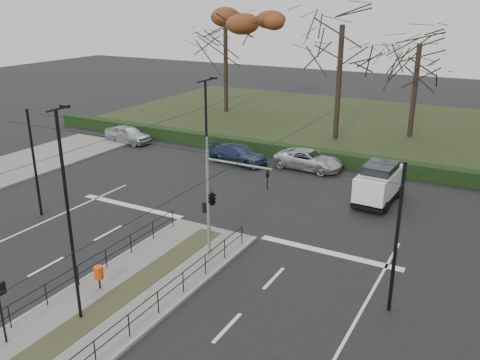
% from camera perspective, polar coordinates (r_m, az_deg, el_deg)
% --- Properties ---
extents(ground, '(140.00, 140.00, 0.00)m').
position_cam_1_polar(ground, '(22.97, -9.24, -10.20)').
color(ground, black).
rests_on(ground, ground).
extents(median_island, '(4.40, 15.00, 0.14)m').
position_cam_1_polar(median_island, '(21.32, -13.43, -12.82)').
color(median_island, slate).
rests_on(median_island, ground).
extents(park, '(38.00, 26.00, 0.10)m').
position_cam_1_polar(park, '(52.26, 7.19, 6.92)').
color(park, '#212E17').
rests_on(park, ground).
extents(hedge, '(38.00, 1.00, 1.00)m').
position_cam_1_polar(hedge, '(40.34, 0.07, 3.99)').
color(hedge, black).
rests_on(hedge, ground).
extents(median_railing, '(4.14, 13.24, 0.92)m').
position_cam_1_polar(median_railing, '(20.80, -13.81, -10.83)').
color(median_railing, black).
rests_on(median_railing, median_island).
extents(catenary, '(20.00, 34.00, 6.00)m').
position_cam_1_polar(catenary, '(22.69, -7.22, -0.93)').
color(catenary, black).
rests_on(catenary, ground).
extents(traffic_light, '(3.48, 1.92, 5.04)m').
position_cam_1_polar(traffic_light, '(22.52, -2.97, -1.90)').
color(traffic_light, slate).
rests_on(traffic_light, median_island).
extents(litter_bin, '(0.38, 0.38, 0.98)m').
position_cam_1_polar(litter_bin, '(21.72, -15.59, -10.02)').
color(litter_bin, black).
rests_on(litter_bin, median_island).
extents(streetlamp_median_near, '(0.67, 0.14, 8.03)m').
position_cam_1_polar(streetlamp_median_near, '(18.56, -18.65, -3.92)').
color(streetlamp_median_near, black).
rests_on(streetlamp_median_near, median_island).
extents(streetlamp_median_far, '(0.66, 0.14, 7.94)m').
position_cam_1_polar(streetlamp_median_far, '(24.18, -3.69, 2.36)').
color(streetlamp_median_far, black).
rests_on(streetlamp_median_far, median_island).
extents(parked_car_first, '(4.37, 2.01, 1.45)m').
position_cam_1_polar(parked_car_first, '(43.70, -12.47, 5.05)').
color(parked_car_first, '#B5B8BD').
rests_on(parked_car_first, ground).
extents(parked_car_third, '(4.81, 2.41, 1.34)m').
position_cam_1_polar(parked_car_third, '(37.19, -0.23, 2.91)').
color(parked_car_third, '#212D4D').
rests_on(parked_car_third, ground).
extents(parked_car_fourth, '(4.99, 2.50, 1.36)m').
position_cam_1_polar(parked_car_fourth, '(36.19, 7.71, 2.27)').
color(parked_car_fourth, '#B5B8BD').
rests_on(parked_car_fourth, ground).
extents(white_van, '(2.17, 4.43, 2.35)m').
position_cam_1_polar(white_van, '(30.85, 15.33, -0.25)').
color(white_van, white).
rests_on(white_van, ground).
extents(rust_tree, '(9.80, 9.80, 11.36)m').
position_cam_1_polar(rust_tree, '(53.79, -1.65, 16.76)').
color(rust_tree, black).
rests_on(rust_tree, park).
extents(bare_tree_center, '(6.60, 6.60, 10.42)m').
position_cam_1_polar(bare_tree_center, '(45.78, 19.47, 13.52)').
color(bare_tree_center, black).
rests_on(bare_tree_center, park).
extents(bare_tree_near, '(7.56, 7.56, 12.48)m').
position_cam_1_polar(bare_tree_near, '(43.20, 11.38, 15.84)').
color(bare_tree_near, black).
rests_on(bare_tree_near, park).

